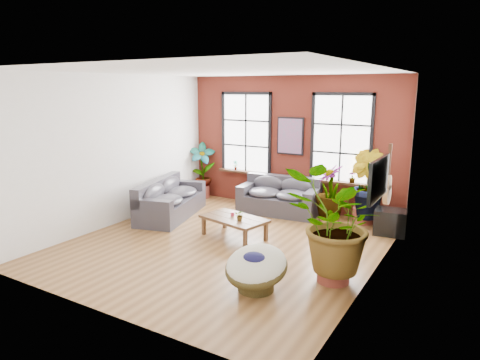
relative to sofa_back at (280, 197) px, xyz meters
The scene contains 19 objects.
room 2.85m from the sofa_back, 89.28° to the right, with size 6.04×6.54×3.54m.
sofa_back is the anchor object (origin of this frame).
sofa_left 2.83m from the sofa_back, 142.85° to the right, with size 1.56×2.51×0.92m.
coffee_table 2.24m from the sofa_back, 90.33° to the right, with size 1.55×1.10×0.54m.
papasan_chair 4.45m from the sofa_back, 69.32° to the right, with size 1.03×1.04×0.76m.
poster 1.62m from the sofa_back, 86.46° to the left, with size 0.74×0.06×0.98m.
tv_wall_unit 3.79m from the sofa_back, 34.92° to the right, with size 0.13×1.86×1.20m.
media_box 2.86m from the sofa_back, ahead, with size 0.73×0.63×0.56m.
pot_back_left 2.71m from the sofa_back, behind, with size 0.51×0.51×0.36m.
pot_back_right 2.14m from the sofa_back, ahead, with size 0.64×0.64×0.37m.
pot_right_wall 4.12m from the sofa_back, 51.90° to the right, with size 0.70×0.70×0.40m.
pot_mid 1.41m from the sofa_back, ahead, with size 0.59×0.59×0.35m.
floor_plant_back_left 2.71m from the sofa_back, behind, with size 0.78×0.53×1.48m, color #16551A.
floor_plant_back_right 2.23m from the sofa_back, ahead, with size 0.90×0.72×1.63m, color #16551A.
floor_plant_right_wall 4.18m from the sofa_back, 52.29° to the right, with size 1.55×1.35×1.73m, color #16551A.
floor_plant_mid 1.43m from the sofa_back, ahead, with size 0.70×0.70×1.26m, color #16551A.
table_plant 2.37m from the sofa_back, 84.98° to the right, with size 0.21×0.18×0.23m, color #16551A.
sill_plant_left 1.79m from the sofa_back, 164.00° to the left, with size 0.14×0.10×0.27m, color #16551A.
sill_plant_right 1.90m from the sofa_back, 15.00° to the left, with size 0.15×0.15×0.27m, color #16551A.
Camera 1 is at (4.55, -7.09, 3.17)m, focal length 32.00 mm.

